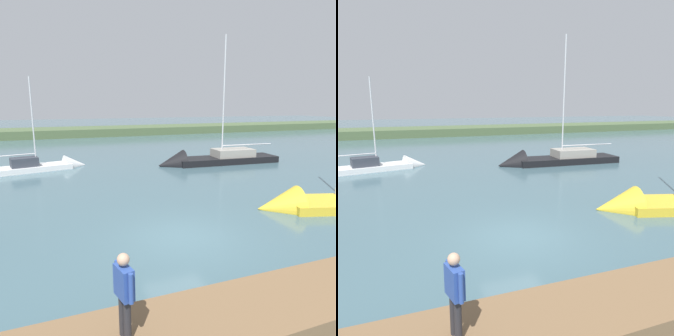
{
  "view_description": "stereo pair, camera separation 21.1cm",
  "coord_description": "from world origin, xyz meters",
  "views": [
    {
      "loc": [
        4.32,
        10.05,
        4.91
      ],
      "look_at": [
        -0.8,
        -3.61,
        1.9
      ],
      "focal_mm": 33.15,
      "sensor_mm": 36.0,
      "label": 1
    },
    {
      "loc": [
        4.12,
        10.13,
        4.91
      ],
      "look_at": [
        -0.8,
        -3.61,
        1.9
      ],
      "focal_mm": 33.15,
      "sensor_mm": 36.0,
      "label": 2
    }
  ],
  "objects": [
    {
      "name": "person_on_dock",
      "position": [
        3.28,
        4.97,
        1.56
      ],
      "size": [
        0.32,
        0.64,
        1.72
      ],
      "rotation": [
        0.0,
        0.0,
        0.23
      ],
      "color": "#28282D",
      "rests_on": "dock_pier"
    },
    {
      "name": "sailboat_outer_mooring",
      "position": [
        -8.11,
        -0.47,
        0.17
      ],
      "size": [
        9.21,
        4.65,
        11.35
      ],
      "rotation": [
        0.0,
        0.0,
        -0.29
      ],
      "color": "gold",
      "rests_on": "ground_plane"
    },
    {
      "name": "far_shoreline",
      "position": [
        0.0,
        -41.19,
        0.0
      ],
      "size": [
        180.0,
        8.0,
        2.4
      ],
      "primitive_type": "cube",
      "color": "#4C603D",
      "rests_on": "ground_plane"
    },
    {
      "name": "sailboat_inner_slip",
      "position": [
        4.69,
        -15.07,
        0.13
      ],
      "size": [
        7.06,
        3.28,
        7.74
      ],
      "rotation": [
        0.0,
        0.0,
        3.36
      ],
      "color": "white",
      "rests_on": "ground_plane"
    },
    {
      "name": "sailboat_far_right",
      "position": [
        -7.82,
        -12.64,
        0.21
      ],
      "size": [
        10.52,
        2.99,
        11.37
      ],
      "rotation": [
        0.0,
        0.0,
        -0.06
      ],
      "color": "black",
      "rests_on": "ground_plane"
    },
    {
      "name": "ground_plane",
      "position": [
        0.0,
        0.0,
        0.0
      ],
      "size": [
        200.0,
        200.0,
        0.0
      ],
      "primitive_type": "plane",
      "color": "#42606B"
    },
    {
      "name": "dock_pier",
      "position": [
        0.0,
        5.0,
        0.28
      ],
      "size": [
        24.73,
        2.04,
        0.56
      ],
      "primitive_type": "cube",
      "color": "brown",
      "rests_on": "ground_plane"
    }
  ]
}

